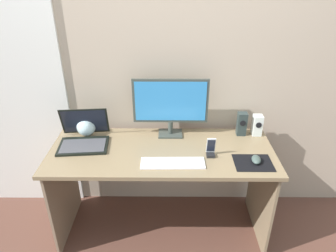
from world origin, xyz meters
The scene contains 13 objects.
ground_plane centered at (0.00, 0.00, 0.00)m, with size 8.00×8.00×0.00m, color brown.
wall_back centered at (0.00, 0.38, 1.25)m, with size 6.00×0.04×2.50m, color #BCA993.
door_left centered at (-1.14, 0.35, 1.01)m, with size 0.82×0.02×2.02m, color white.
desk centered at (0.00, 0.00, 0.60)m, with size 1.58×0.63×0.74m.
monitor centered at (0.06, 0.22, 0.99)m, with size 0.55×0.14×0.45m.
speaker_right centered at (0.72, 0.23, 0.82)m, with size 0.07×0.08×0.16m.
speaker_near_monitor centered at (0.60, 0.23, 0.83)m, with size 0.07×0.07×0.18m.
laptop centered at (-0.56, 0.09, 0.79)m, with size 0.37×0.34×0.24m.
fishbowl centered at (-0.58, 0.21, 0.81)m, with size 0.14×0.14×0.14m, color silver.
keyboard_external centered at (0.08, -0.17, 0.75)m, with size 0.42×0.13×0.01m, color white.
mousepad centered at (0.61, -0.16, 0.74)m, with size 0.25×0.20×0.00m, color black.
mouse centered at (0.63, -0.15, 0.76)m, with size 0.06×0.10×0.04m, color #41524C.
phone_in_dock centered at (0.34, -0.07, 0.79)m, with size 0.06×0.06×0.14m.
Camera 1 is at (0.06, -1.83, 1.91)m, focal length 32.88 mm.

